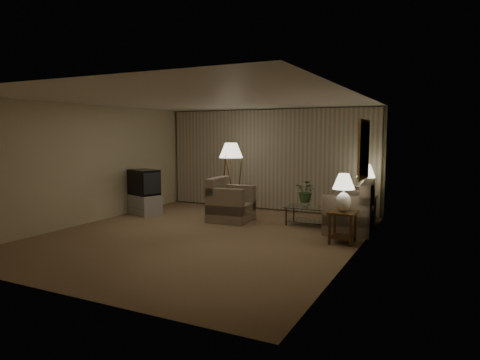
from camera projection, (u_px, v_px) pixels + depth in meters
The scene contains 16 objects.
ground at pixel (203, 236), 8.58m from camera, with size 7.00×7.00×0.00m, color #8D694E.
room_shell at pixel (237, 147), 9.73m from camera, with size 6.04×7.02×2.72m.
sofa at pixel (350, 210), 9.23m from camera, with size 2.04×1.32×0.82m.
armchair at pixel (231, 204), 10.00m from camera, with size 1.08×1.04×0.80m.
side_table_near at pixel (343, 222), 7.96m from camera, with size 0.49×0.49×0.60m.
side_table_far at pixel (365, 204), 9.95m from camera, with size 0.51×0.43×0.60m.
table_lamp_near at pixel (344, 189), 7.90m from camera, with size 0.41×0.41×0.71m.
table_lamp_far at pixel (366, 177), 9.88m from camera, with size 0.43×0.43×0.74m.
coffee_table at pixel (312, 213), 9.51m from camera, with size 1.19×0.65×0.41m.
tv_cabinet at pixel (144, 204), 10.88m from camera, with size 0.99×0.79×0.50m, color #A8A8AB.
crt_tv at pixel (144, 182), 10.82m from camera, with size 0.88×0.75×0.64m, color black.
floor_lamp at pixel (231, 177), 10.69m from camera, with size 0.59×0.59×1.82m.
ottoman at pixel (224, 208), 10.70m from camera, with size 0.55×0.55×0.37m, color #965A32.
vase at pixel (306, 203), 9.56m from camera, with size 0.16×0.16×0.16m, color white.
flowers at pixel (306, 188), 9.52m from camera, with size 0.45×0.39×0.50m, color #3E662D.
book at pixel (322, 208), 9.30m from camera, with size 0.15×0.21×0.02m, color olive.
Camera 1 is at (4.43, -7.20, 2.04)m, focal length 32.00 mm.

